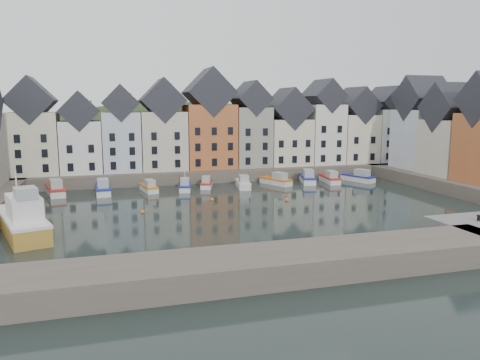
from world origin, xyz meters
name	(u,v)px	position (x,y,z in m)	size (l,w,h in m)	color
ground	(257,211)	(0.00, 0.00, 0.00)	(260.00, 260.00, 0.00)	black
far_quay	(207,171)	(0.00, 30.00, 1.00)	(90.00, 16.00, 2.00)	brown
right_quay	(479,185)	(37.00, 3.00, 1.00)	(14.00, 54.00, 2.00)	brown
near_wall	(223,270)	(-10.00, -22.00, 1.00)	(50.00, 6.00, 2.00)	brown
hillside	(185,233)	(0.02, 56.00, -17.96)	(153.60, 70.40, 64.00)	#232F17
far_terrace	(226,129)	(3.21, 28.00, 8.88)	(72.37, 8.16, 17.78)	beige
right_terrace	(454,132)	(36.00, 8.07, 8.91)	(8.30, 24.25, 16.36)	silver
mooring_buoys	(217,203)	(-4.00, 5.33, 0.15)	(20.50, 5.50, 0.50)	orange
boat_a	(56,190)	(-25.47, 18.63, 0.80)	(3.50, 7.32, 2.70)	silver
boat_b	(103,189)	(-18.70, 17.45, 0.79)	(2.41, 6.96, 2.64)	silver
boat_c	(149,187)	(-11.87, 17.55, 0.64)	(2.66, 5.81, 2.15)	silver
boat_d	(185,186)	(-6.30, 17.15, 0.72)	(2.83, 5.99, 11.01)	silver
boat_e	(206,184)	(-2.52, 18.71, 0.62)	(3.11, 5.67, 2.08)	silver
boat_f	(243,183)	(3.11, 16.65, 0.71)	(2.95, 6.41, 2.37)	silver
boat_g	(277,181)	(9.34, 17.92, 0.70)	(4.29, 6.36, 2.35)	silver
boat_h	(308,178)	(15.15, 18.22, 0.79)	(4.02, 7.21, 2.64)	silver
boat_i	(330,179)	(18.86, 17.19, 0.71)	(2.66, 6.41, 2.39)	silver
boat_j	(359,177)	(24.32, 17.04, 0.72)	(4.17, 6.57, 2.42)	silver
large_vessel	(23,220)	(-26.57, -3.74, 1.59)	(7.17, 13.50, 6.78)	#B78831
mooring_bollard	(479,218)	(16.98, -18.23, 2.31)	(0.48, 0.48, 0.56)	black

